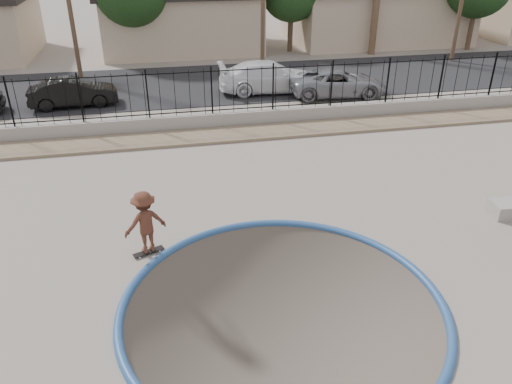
{
  "coord_description": "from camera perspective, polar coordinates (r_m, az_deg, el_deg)",
  "views": [
    {
      "loc": [
        -2.27,
        -9.01,
        7.06
      ],
      "look_at": [
        0.05,
        2.0,
        1.22
      ],
      "focal_mm": 35.0,
      "sensor_mm": 36.0,
      "label": 1
    }
  ],
  "objects": [
    {
      "name": "house_east",
      "position": [
        39.39,
        13.39,
        19.35
      ],
      "size": [
        12.6,
        8.6,
        3.9
      ],
      "color": "tan",
      "rests_on": "ground"
    },
    {
      "name": "ground",
      "position": [
        22.65,
        -5.37,
        6.21
      ],
      "size": [
        120.0,
        120.0,
        2.2
      ],
      "primitive_type": "cube",
      "color": "gray",
      "rests_on": "ground"
    },
    {
      "name": "retaining_wall",
      "position": [
        20.58,
        -4.94,
        8.18
      ],
      "size": [
        42.0,
        0.45,
        0.6
      ],
      "primitive_type": "cube",
      "color": "gray",
      "rests_on": "ground"
    },
    {
      "name": "skateboard",
      "position": [
        12.72,
        -12.17,
        -6.68
      ],
      "size": [
        0.79,
        0.46,
        0.07
      ],
      "rotation": [
        0.0,
        0.0,
        0.37
      ],
      "color": "black",
      "rests_on": "ground"
    },
    {
      "name": "bowl_pit",
      "position": [
        10.92,
        3.09,
        -12.91
      ],
      "size": [
        6.84,
        6.84,
        1.8
      ],
      "primitive_type": null,
      "color": "#4D413B",
      "rests_on": "ground"
    },
    {
      "name": "fence",
      "position": [
        20.22,
        -5.08,
        11.39
      ],
      "size": [
        40.0,
        0.04,
        1.8
      ],
      "color": "black",
      "rests_on": "retaining_wall"
    },
    {
      "name": "coping_ring",
      "position": [
        10.92,
        3.09,
        -12.91
      ],
      "size": [
        7.04,
        7.04,
        0.2
      ],
      "primitive_type": "torus",
      "color": "#295087",
      "rests_on": "ground"
    },
    {
      "name": "rock_strip",
      "position": [
        19.64,
        -4.49,
        6.47
      ],
      "size": [
        42.0,
        1.6,
        0.11
      ],
      "primitive_type": "cube",
      "color": "#8A735A",
      "rests_on": "ground"
    },
    {
      "name": "car_c",
      "position": [
        25.25,
        1.61,
        13.03
      ],
      "size": [
        5.16,
        2.23,
        1.48
      ],
      "primitive_type": "imported",
      "rotation": [
        0.0,
        0.0,
        1.54
      ],
      "color": "white",
      "rests_on": "street"
    },
    {
      "name": "car_b",
      "position": [
        24.43,
        -20.17,
        10.64
      ],
      "size": [
        3.96,
        1.67,
        1.27
      ],
      "primitive_type": "imported",
      "rotation": [
        0.0,
        0.0,
        1.66
      ],
      "color": "black",
      "rests_on": "street"
    },
    {
      "name": "street",
      "position": [
        27.04,
        -6.82,
        12.17
      ],
      "size": [
        90.0,
        8.0,
        0.04
      ],
      "primitive_type": "cube",
      "color": "black",
      "rests_on": "ground"
    },
    {
      "name": "skater",
      "position": [
        12.32,
        -12.51,
        -3.79
      ],
      "size": [
        1.18,
        0.91,
        1.61
      ],
      "primitive_type": "imported",
      "rotation": [
        0.0,
        0.0,
        3.48
      ],
      "color": "brown",
      "rests_on": "ground"
    },
    {
      "name": "house_center",
      "position": [
        35.94,
        -8.62,
        19.04
      ],
      "size": [
        10.6,
        8.6,
        3.9
      ],
      "color": "tan",
      "rests_on": "ground"
    },
    {
      "name": "car_d",
      "position": [
        24.88,
        9.31,
        12.23
      ],
      "size": [
        4.77,
        2.55,
        1.28
      ],
      "primitive_type": "imported",
      "rotation": [
        0.0,
        0.0,
        1.47
      ],
      "color": "gray",
      "rests_on": "street"
    }
  ]
}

